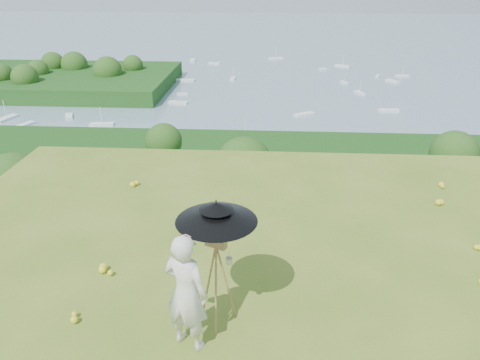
{
  "coord_description": "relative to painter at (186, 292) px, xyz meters",
  "views": [
    {
      "loc": [
        -0.18,
        -5.73,
        4.87
      ],
      "look_at": [
        -0.68,
        2.3,
        1.21
      ],
      "focal_mm": 35.0,
      "sensor_mm": 36.0,
      "label": 1
    }
  ],
  "objects": [
    {
      "name": "slope_trees",
      "position": [
        1.22,
        35.7,
        -15.89
      ],
      "size": [
        110.0,
        50.0,
        6.0
      ],
      "primitive_type": null,
      "color": "#275018",
      "rests_on": "forest_slope"
    },
    {
      "name": "harbor_town",
      "position": [
        1.22,
        75.7,
        -30.39
      ],
      "size": [
        110.0,
        22.0,
        5.0
      ],
      "primitive_type": null,
      "color": "silver",
      "rests_on": "shoreline_tier"
    },
    {
      "name": "ground",
      "position": [
        1.22,
        0.7,
        -0.89
      ],
      "size": [
        14.0,
        14.0,
        0.0
      ],
      "primitive_type": "plane",
      "color": "#597421",
      "rests_on": "ground"
    },
    {
      "name": "bay_water",
      "position": [
        1.22,
        240.7,
        -34.89
      ],
      "size": [
        700.0,
        700.0,
        0.0
      ],
      "primitive_type": "plane",
      "color": "#7090A1",
      "rests_on": "ground"
    },
    {
      "name": "forest_slope",
      "position": [
        1.22,
        35.7,
        -29.89
      ],
      "size": [
        140.0,
        56.0,
        22.0
      ],
      "primitive_type": "cube",
      "color": "#113D10",
      "rests_on": "bay_water"
    },
    {
      "name": "moored_boats",
      "position": [
        -11.28,
        161.7,
        -34.54
      ],
      "size": [
        140.0,
        140.0,
        0.7
      ],
      "primitive_type": null,
      "color": "white",
      "rests_on": "bay_water"
    },
    {
      "name": "painter_cap",
      "position": [
        0.0,
        0.0,
        0.84
      ],
      "size": [
        0.26,
        0.27,
        0.1
      ],
      "primitive_type": null,
      "rotation": [
        0.0,
        0.0,
        -0.47
      ],
      "color": "#C96E7D",
      "rests_on": "painter"
    },
    {
      "name": "shoreline_tier",
      "position": [
        1.22,
        75.7,
        -36.89
      ],
      "size": [
        170.0,
        28.0,
        8.0
      ],
      "primitive_type": "cube",
      "color": "slate",
      "rests_on": "bay_water"
    },
    {
      "name": "sun_umbrella",
      "position": [
        0.37,
        0.52,
        0.8
      ],
      "size": [
        1.56,
        1.56,
        0.69
      ],
      "primitive_type": null,
      "rotation": [
        0.0,
        0.0,
        -0.55
      ],
      "color": "black",
      "rests_on": "field_easel"
    },
    {
      "name": "peninsula",
      "position": [
        -73.78,
        155.7,
        -29.89
      ],
      "size": [
        90.0,
        60.0,
        12.0
      ],
      "primitive_type": null,
      "color": "#113D10",
      "rests_on": "bay_water"
    },
    {
      "name": "painter",
      "position": [
        0.0,
        0.0,
        0.0
      ],
      "size": [
        0.77,
        0.65,
        1.79
      ],
      "primitive_type": "imported",
      "rotation": [
        0.0,
        0.0,
        2.73
      ],
      "color": "silver",
      "rests_on": "ground"
    },
    {
      "name": "field_easel",
      "position": [
        0.36,
        0.5,
        -0.08
      ],
      "size": [
        0.83,
        0.83,
        1.64
      ],
      "primitive_type": null,
      "rotation": [
        0.0,
        0.0,
        -0.44
      ],
      "color": "olive",
      "rests_on": "ground"
    },
    {
      "name": "wildflowers",
      "position": [
        1.22,
        0.95,
        -0.83
      ],
      "size": [
        10.0,
        10.5,
        0.12
      ],
      "primitive_type": null,
      "color": "yellow",
      "rests_on": "ground"
    }
  ]
}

